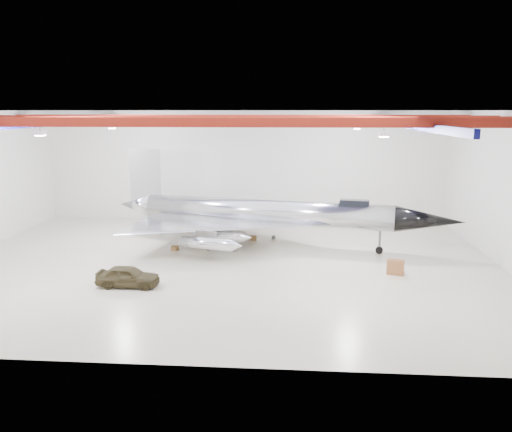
{
  "coord_description": "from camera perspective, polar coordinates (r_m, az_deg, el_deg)",
  "views": [
    {
      "loc": [
        4.9,
        -34.79,
        11.0
      ],
      "look_at": [
        2.21,
        2.0,
        3.18
      ],
      "focal_mm": 35.0,
      "sensor_mm": 36.0,
      "label": 1
    }
  ],
  "objects": [
    {
      "name": "parts_bin",
      "position": [
        43.13,
        -0.33,
        -2.53
      ],
      "size": [
        0.62,
        0.52,
        0.39
      ],
      "primitive_type": "cube",
      "rotation": [
        0.0,
        0.0,
        0.15
      ],
      "color": "olive",
      "rests_on": "floor"
    },
    {
      "name": "ceiling",
      "position": [
        35.13,
        -3.92,
        11.95
      ],
      "size": [
        40.0,
        40.0,
        0.0
      ],
      "primitive_type": "plane",
      "rotation": [
        3.14,
        0.0,
        0.0
      ],
      "color": "#0A0F38",
      "rests_on": "wall_back"
    },
    {
      "name": "ceiling_structure",
      "position": [
        35.14,
        -3.91,
        10.84
      ],
      "size": [
        39.5,
        29.5,
        1.08
      ],
      "color": "maroon",
      "rests_on": "ceiling"
    },
    {
      "name": "jet_aircraft",
      "position": [
        40.92,
        1.01,
        0.08
      ],
      "size": [
        28.49,
        19.16,
        7.82
      ],
      "rotation": [
        0.0,
        0.0,
        -0.19
      ],
      "color": "silver",
      "rests_on": "floor"
    },
    {
      "name": "floor",
      "position": [
        36.81,
        -3.68,
        -5.44
      ],
      "size": [
        40.0,
        40.0,
        0.0
      ],
      "primitive_type": "plane",
      "color": "beige",
      "rests_on": "ground"
    },
    {
      "name": "spares_box",
      "position": [
        43.63,
        2.03,
        -2.43
      ],
      "size": [
        0.38,
        0.38,
        0.31
      ],
      "primitive_type": "cylinder",
      "rotation": [
        0.0,
        0.0,
        -0.11
      ],
      "color": "#59595B",
      "rests_on": "floor"
    },
    {
      "name": "oil_barrel",
      "position": [
        41.47,
        -6.69,
        -3.2
      ],
      "size": [
        0.62,
        0.51,
        0.41
      ],
      "primitive_type": "cube",
      "rotation": [
        0.0,
        0.0,
        0.07
      ],
      "color": "olive",
      "rests_on": "floor"
    },
    {
      "name": "engine_drum",
      "position": [
        39.98,
        -2.58,
        -3.65
      ],
      "size": [
        0.7,
        0.7,
        0.49
      ],
      "primitive_type": "cylinder",
      "rotation": [
        0.0,
        0.0,
        0.38
      ],
      "color": "#59595B",
      "rests_on": "floor"
    },
    {
      "name": "crate_small",
      "position": [
        46.35,
        -10.76,
        -1.81
      ],
      "size": [
        0.43,
        0.38,
        0.26
      ],
      "primitive_type": "cube",
      "rotation": [
        0.0,
        0.0,
        0.27
      ],
      "color": "#59595B",
      "rests_on": "floor"
    },
    {
      "name": "crate_ply",
      "position": [
        40.58,
        -9.25,
        -3.64
      ],
      "size": [
        0.63,
        0.56,
        0.37
      ],
      "primitive_type": "cube",
      "rotation": [
        0.0,
        0.0,
        -0.31
      ],
      "color": "olive",
      "rests_on": "floor"
    },
    {
      "name": "toolbox_red",
      "position": [
        46.46,
        -6.99,
        -1.64
      ],
      "size": [
        0.48,
        0.42,
        0.28
      ],
      "primitive_type": "cube",
      "rotation": [
        0.0,
        0.0,
        0.3
      ],
      "color": "#97290F",
      "rests_on": "floor"
    },
    {
      "name": "desk",
      "position": [
        35.5,
        15.65,
        -5.67
      ],
      "size": [
        1.24,
        0.88,
        1.03
      ],
      "primitive_type": "cube",
      "rotation": [
        0.0,
        0.0,
        -0.32
      ],
      "color": "brown",
      "rests_on": "floor"
    },
    {
      "name": "jeep",
      "position": [
        32.94,
        -14.43,
        -6.68
      ],
      "size": [
        4.01,
        1.65,
        1.36
      ],
      "primitive_type": "imported",
      "rotation": [
        0.0,
        0.0,
        1.56
      ],
      "color": "#3E351F",
      "rests_on": "floor"
    },
    {
      "name": "wall_back",
      "position": [
        50.33,
        -1.44,
        5.7
      ],
      "size": [
        40.0,
        0.0,
        40.0
      ],
      "primitive_type": "plane",
      "rotation": [
        1.57,
        0.0,
        0.0
      ],
      "color": "silver",
      "rests_on": "floor"
    }
  ]
}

